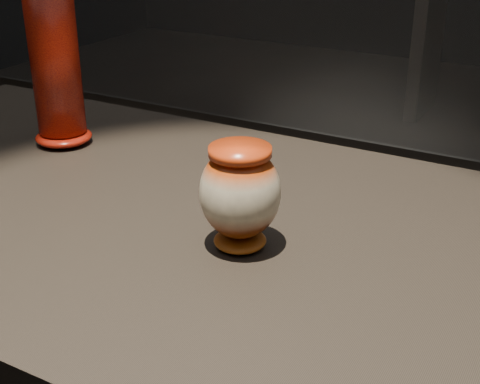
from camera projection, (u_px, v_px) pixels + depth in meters
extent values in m
cube|color=black|center=(287.00, 254.00, 0.98)|extent=(2.00, 0.80, 0.05)
ellipsoid|color=#692609|center=(240.00, 240.00, 0.95)|extent=(0.09, 0.09, 0.02)
ellipsoid|color=beige|center=(240.00, 193.00, 0.92)|extent=(0.13, 0.13, 0.13)
cylinder|color=#D54B14|center=(240.00, 151.00, 0.89)|extent=(0.10, 0.10, 0.01)
ellipsoid|color=red|center=(64.00, 137.00, 1.33)|extent=(0.13, 0.13, 0.03)
cylinder|color=red|center=(54.00, 52.00, 1.26)|extent=(0.11, 0.11, 0.31)
cube|color=black|center=(427.00, 48.00, 4.27)|extent=(0.08, 0.50, 0.85)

